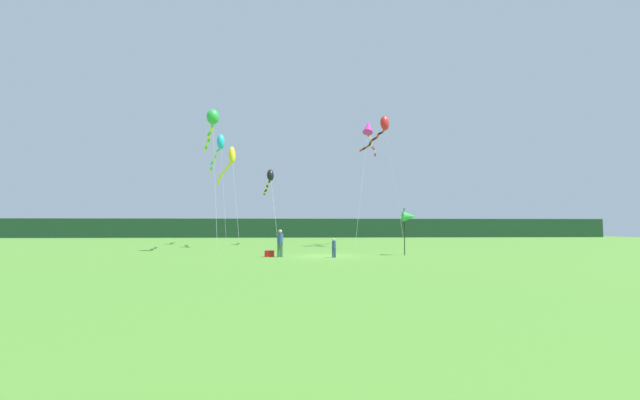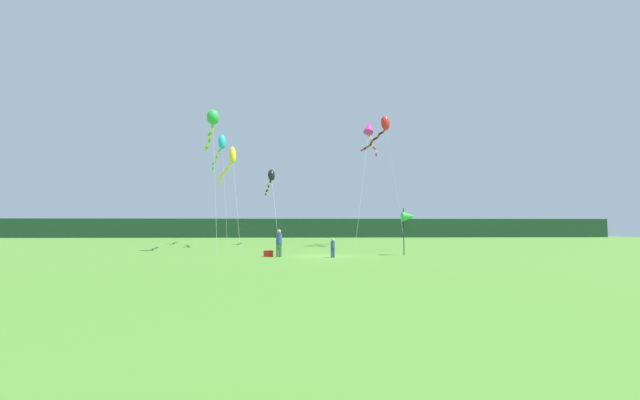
% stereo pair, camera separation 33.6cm
% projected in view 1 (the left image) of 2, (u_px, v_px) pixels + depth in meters
% --- Properties ---
extents(ground_plane, '(120.00, 120.00, 0.00)m').
position_uv_depth(ground_plane, '(325.00, 256.00, 25.55)').
color(ground_plane, '#4C842D').
extents(distant_treeline, '(108.00, 2.95, 3.32)m').
position_uv_depth(distant_treeline, '(308.00, 228.00, 70.50)').
color(distant_treeline, '#1E4228').
rests_on(distant_treeline, ground).
extents(person_adult, '(0.38, 0.38, 1.72)m').
position_uv_depth(person_adult, '(280.00, 242.00, 24.83)').
color(person_adult, '#3F724C').
rests_on(person_adult, ground).
extents(person_child, '(0.26, 0.26, 1.18)m').
position_uv_depth(person_child, '(334.00, 247.00, 24.41)').
color(person_child, '#334C8C').
rests_on(person_child, ground).
extents(cooler_box, '(0.59, 0.37, 0.40)m').
position_uv_depth(cooler_box, '(269.00, 254.00, 24.94)').
color(cooler_box, red).
rests_on(cooler_box, ground).
extents(banner_flag_pole, '(0.90, 0.70, 3.16)m').
position_uv_depth(banner_flag_pole, '(409.00, 217.00, 26.54)').
color(banner_flag_pole, black).
rests_on(banner_flag_pole, ground).
extents(kite_yellow, '(3.60, 8.28, 9.39)m').
position_uv_depth(kite_yellow, '(230.00, 160.00, 36.65)').
color(kite_yellow, '#B2B2B2').
rests_on(kite_yellow, ground).
extents(kite_cyan, '(3.79, 9.27, 11.95)m').
position_uv_depth(kite_cyan, '(219.00, 146.00, 42.87)').
color(kite_cyan, '#B2B2B2').
rests_on(kite_cyan, ground).
extents(kite_green, '(3.20, 8.40, 11.22)m').
position_uv_depth(kite_green, '(212.00, 121.00, 31.35)').
color(kite_green, '#B2B2B2').
rests_on(kite_green, ground).
extents(kite_red, '(2.57, 8.66, 12.56)m').
position_uv_depth(kite_red, '(382.00, 127.00, 38.05)').
color(kite_red, '#B2B2B2').
rests_on(kite_red, ground).
extents(kite_magenta, '(3.92, 10.24, 12.38)m').
position_uv_depth(kite_magenta, '(369.00, 130.00, 38.68)').
color(kite_magenta, '#B2B2B2').
rests_on(kite_magenta, ground).
extents(kite_black, '(2.31, 9.73, 8.10)m').
position_uv_depth(kite_black, '(270.00, 178.00, 41.87)').
color(kite_black, '#B2B2B2').
rests_on(kite_black, ground).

